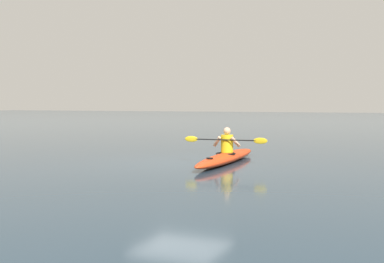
% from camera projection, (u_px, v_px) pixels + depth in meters
% --- Properties ---
extents(ground_plane, '(160.00, 160.00, 0.00)m').
position_uv_depth(ground_plane, '(182.00, 163.00, 14.76)').
color(ground_plane, '#233847').
extents(kayak, '(0.88, 5.07, 0.29)m').
position_uv_depth(kayak, '(227.00, 157.00, 14.73)').
color(kayak, red).
rests_on(kayak, ground).
extents(kayaker, '(2.43, 0.46, 0.72)m').
position_uv_depth(kayaker, '(227.00, 142.00, 14.71)').
color(kayaker, yellow).
rests_on(kayaker, kayak).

